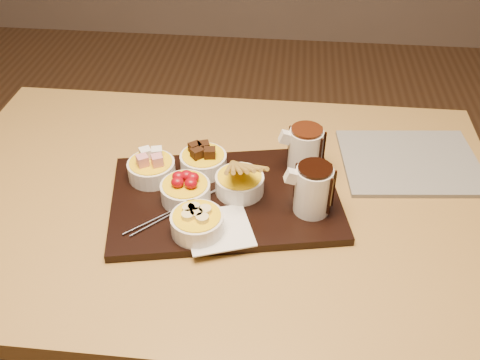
# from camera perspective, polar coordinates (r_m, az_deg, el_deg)

# --- Properties ---
(dining_table) EXTENTS (1.20, 0.80, 0.75)m
(dining_table) POSITION_cam_1_polar(r_m,az_deg,el_deg) (1.19, -2.48, -5.12)
(dining_table) COLOR #A57F3D
(dining_table) RESTS_ON ground
(serving_board) EXTENTS (0.51, 0.39, 0.02)m
(serving_board) POSITION_cam_1_polar(r_m,az_deg,el_deg) (1.10, -1.56, -1.98)
(serving_board) COLOR black
(serving_board) RESTS_ON dining_table
(napkin) EXTENTS (0.15, 0.15, 0.00)m
(napkin) POSITION_cam_1_polar(r_m,az_deg,el_deg) (1.01, -2.27, -5.26)
(napkin) COLOR white
(napkin) RESTS_ON serving_board
(bowl_marshmallows) EXTENTS (0.10, 0.10, 0.04)m
(bowl_marshmallows) POSITION_cam_1_polar(r_m,az_deg,el_deg) (1.14, -9.41, 1.08)
(bowl_marshmallows) COLOR silver
(bowl_marshmallows) RESTS_ON serving_board
(bowl_cake) EXTENTS (0.10, 0.10, 0.04)m
(bowl_cake) POSITION_cam_1_polar(r_m,az_deg,el_deg) (1.15, -3.92, 1.87)
(bowl_cake) COLOR silver
(bowl_cake) RESTS_ON serving_board
(bowl_strawberries) EXTENTS (0.10, 0.10, 0.04)m
(bowl_strawberries) POSITION_cam_1_polar(r_m,az_deg,el_deg) (1.07, -5.82, -1.28)
(bowl_strawberries) COLOR silver
(bowl_strawberries) RESTS_ON serving_board
(bowl_biscotti) EXTENTS (0.10, 0.10, 0.04)m
(bowl_biscotti) POSITION_cam_1_polar(r_m,az_deg,el_deg) (1.09, -0.05, -0.42)
(bowl_biscotti) COLOR silver
(bowl_biscotti) RESTS_ON serving_board
(bowl_bananas) EXTENTS (0.10, 0.10, 0.04)m
(bowl_bananas) POSITION_cam_1_polar(r_m,az_deg,el_deg) (1.00, -4.58, -4.67)
(bowl_bananas) COLOR silver
(bowl_bananas) RESTS_ON serving_board
(pitcher_dark_chocolate) EXTENTS (0.08, 0.08, 0.10)m
(pitcher_dark_chocolate) POSITION_cam_1_polar(r_m,az_deg,el_deg) (1.04, 7.79, -1.09)
(pitcher_dark_chocolate) COLOR silver
(pitcher_dark_chocolate) RESTS_ON serving_board
(pitcher_milk_chocolate) EXTENTS (0.08, 0.08, 0.10)m
(pitcher_milk_chocolate) POSITION_cam_1_polar(r_m,az_deg,el_deg) (1.14, 6.96, 3.11)
(pitcher_milk_chocolate) COLOR silver
(pitcher_milk_chocolate) RESTS_ON serving_board
(fondue_skewers) EXTENTS (0.20, 0.21, 0.01)m
(fondue_skewers) POSITION_cam_1_polar(r_m,az_deg,el_deg) (1.07, -6.29, -2.80)
(fondue_skewers) COLOR silver
(fondue_skewers) RESTS_ON serving_board
(newspaper) EXTENTS (0.32, 0.27, 0.01)m
(newspaper) POSITION_cam_1_polar(r_m,az_deg,el_deg) (1.26, 17.68, 1.86)
(newspaper) COLOR beige
(newspaper) RESTS_ON dining_table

